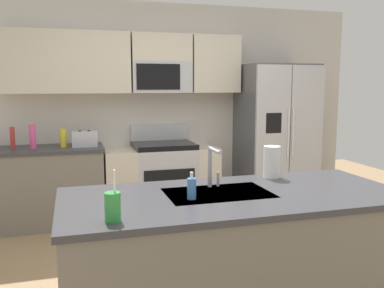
{
  "coord_description": "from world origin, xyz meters",
  "views": [
    {
      "loc": [
        -1.11,
        -3.09,
        1.6
      ],
      "look_at": [
        -0.03,
        0.6,
        1.05
      ],
      "focal_mm": 39.03,
      "sensor_mm": 36.0,
      "label": 1
    }
  ],
  "objects_px": {
    "pepper_mill": "(13,138)",
    "toaster": "(85,139)",
    "soap_dispenser": "(192,188)",
    "refrigerator": "(276,137)",
    "range_oven": "(161,180)",
    "paper_towel_roll": "(272,162)",
    "sink_faucet": "(212,164)",
    "drink_cup_green": "(113,207)",
    "bottle_pink": "(33,137)",
    "bottle_yellow": "(63,138)"
  },
  "relations": [
    {
      "from": "paper_towel_roll",
      "to": "bottle_pink",
      "type": "bearing_deg",
      "value": 132.29
    },
    {
      "from": "pepper_mill",
      "to": "bottle_pink",
      "type": "relative_size",
      "value": 0.92
    },
    {
      "from": "pepper_mill",
      "to": "toaster",
      "type": "bearing_deg",
      "value": -3.75
    },
    {
      "from": "refrigerator",
      "to": "soap_dispenser",
      "type": "relative_size",
      "value": 10.88
    },
    {
      "from": "paper_towel_roll",
      "to": "refrigerator",
      "type": "bearing_deg",
      "value": 61.72
    },
    {
      "from": "soap_dispenser",
      "to": "range_oven",
      "type": "bearing_deg",
      "value": 82.39
    },
    {
      "from": "toaster",
      "to": "sink_faucet",
      "type": "distance_m",
      "value": 2.34
    },
    {
      "from": "refrigerator",
      "to": "soap_dispenser",
      "type": "distance_m",
      "value": 3.04
    },
    {
      "from": "sink_faucet",
      "to": "drink_cup_green",
      "type": "relative_size",
      "value": 1.03
    },
    {
      "from": "range_oven",
      "to": "soap_dispenser",
      "type": "relative_size",
      "value": 8.0
    },
    {
      "from": "range_oven",
      "to": "bottle_yellow",
      "type": "bearing_deg",
      "value": -178.71
    },
    {
      "from": "pepper_mill",
      "to": "bottle_pink",
      "type": "height_order",
      "value": "bottle_pink"
    },
    {
      "from": "range_oven",
      "to": "bottle_yellow",
      "type": "height_order",
      "value": "bottle_yellow"
    },
    {
      "from": "pepper_mill",
      "to": "soap_dispenser",
      "type": "relative_size",
      "value": 1.42
    },
    {
      "from": "bottle_yellow",
      "to": "toaster",
      "type": "bearing_deg",
      "value": -6.73
    },
    {
      "from": "drink_cup_green",
      "to": "paper_towel_roll",
      "type": "height_order",
      "value": "drink_cup_green"
    },
    {
      "from": "pepper_mill",
      "to": "range_oven",
      "type": "bearing_deg",
      "value": 0.09
    },
    {
      "from": "toaster",
      "to": "bottle_pink",
      "type": "xyz_separation_m",
      "value": [
        -0.55,
        0.01,
        0.04
      ]
    },
    {
      "from": "bottle_yellow",
      "to": "paper_towel_roll",
      "type": "height_order",
      "value": "paper_towel_roll"
    },
    {
      "from": "refrigerator",
      "to": "bottle_yellow",
      "type": "xyz_separation_m",
      "value": [
        -2.62,
        0.05,
        0.08
      ]
    },
    {
      "from": "toaster",
      "to": "bottle_pink",
      "type": "relative_size",
      "value": 1.06
    },
    {
      "from": "sink_faucet",
      "to": "pepper_mill",
      "type": "bearing_deg",
      "value": 124.15
    },
    {
      "from": "drink_cup_green",
      "to": "paper_towel_roll",
      "type": "bearing_deg",
      "value": 29.12
    },
    {
      "from": "range_oven",
      "to": "paper_towel_roll",
      "type": "xyz_separation_m",
      "value": [
        0.42,
        -2.09,
        0.58
      ]
    },
    {
      "from": "range_oven",
      "to": "pepper_mill",
      "type": "distance_m",
      "value": 1.75
    },
    {
      "from": "refrigerator",
      "to": "drink_cup_green",
      "type": "xyz_separation_m",
      "value": [
        -2.34,
        -2.72,
        0.05
      ]
    },
    {
      "from": "range_oven",
      "to": "pepper_mill",
      "type": "bearing_deg",
      "value": -179.91
    },
    {
      "from": "drink_cup_green",
      "to": "bottle_yellow",
      "type": "bearing_deg",
      "value": 95.77
    },
    {
      "from": "range_oven",
      "to": "soap_dispenser",
      "type": "bearing_deg",
      "value": -97.61
    },
    {
      "from": "refrigerator",
      "to": "paper_towel_roll",
      "type": "distance_m",
      "value": 2.29
    },
    {
      "from": "soap_dispenser",
      "to": "paper_towel_roll",
      "type": "distance_m",
      "value": 0.86
    },
    {
      "from": "bottle_pink",
      "to": "bottle_yellow",
      "type": "height_order",
      "value": "bottle_pink"
    },
    {
      "from": "paper_towel_roll",
      "to": "sink_faucet",
      "type": "bearing_deg",
      "value": -162.05
    },
    {
      "from": "pepper_mill",
      "to": "paper_towel_roll",
      "type": "relative_size",
      "value": 1.01
    },
    {
      "from": "range_oven",
      "to": "sink_faucet",
      "type": "height_order",
      "value": "sink_faucet"
    },
    {
      "from": "sink_faucet",
      "to": "toaster",
      "type": "bearing_deg",
      "value": 109.2
    },
    {
      "from": "bottle_yellow",
      "to": "paper_towel_roll",
      "type": "distance_m",
      "value": 2.57
    },
    {
      "from": "range_oven",
      "to": "paper_towel_roll",
      "type": "height_order",
      "value": "paper_towel_roll"
    },
    {
      "from": "refrigerator",
      "to": "bottle_yellow",
      "type": "bearing_deg",
      "value": 178.98
    },
    {
      "from": "range_oven",
      "to": "bottle_pink",
      "type": "height_order",
      "value": "bottle_pink"
    },
    {
      "from": "range_oven",
      "to": "paper_towel_roll",
      "type": "relative_size",
      "value": 5.67
    },
    {
      "from": "toaster",
      "to": "paper_towel_roll",
      "type": "distance_m",
      "value": 2.42
    },
    {
      "from": "refrigerator",
      "to": "bottle_yellow",
      "type": "relative_size",
      "value": 8.98
    },
    {
      "from": "bottle_yellow",
      "to": "paper_towel_roll",
      "type": "relative_size",
      "value": 0.86
    },
    {
      "from": "refrigerator",
      "to": "pepper_mill",
      "type": "xyz_separation_m",
      "value": [
        -3.15,
        0.07,
        0.1
      ]
    },
    {
      "from": "range_oven",
      "to": "paper_towel_roll",
      "type": "bearing_deg",
      "value": -78.7
    },
    {
      "from": "bottle_pink",
      "to": "bottle_yellow",
      "type": "bearing_deg",
      "value": 3.0
    },
    {
      "from": "sink_faucet",
      "to": "drink_cup_green",
      "type": "bearing_deg",
      "value": -143.84
    },
    {
      "from": "refrigerator",
      "to": "toaster",
      "type": "height_order",
      "value": "refrigerator"
    },
    {
      "from": "bottle_pink",
      "to": "refrigerator",
      "type": "bearing_deg",
      "value": -0.58
    }
  ]
}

